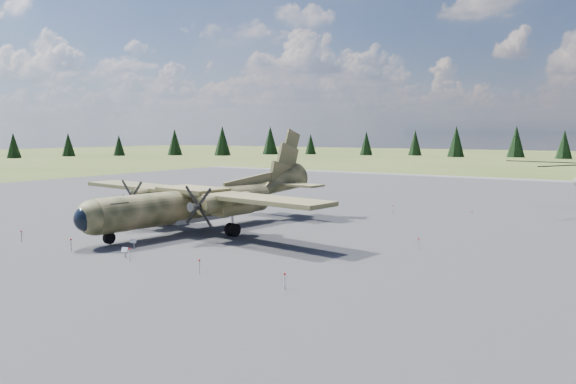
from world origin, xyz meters
The scene contains 7 objects.
ground centered at (0.00, 0.00, 0.00)m, with size 500.00×500.00×0.00m, color #58602A.
apron centered at (0.00, 10.00, 0.00)m, with size 120.00×120.00×0.04m, color slate.
transport_plane centered at (-2.10, -1.85, 2.65)m, with size 27.99×25.26×9.21m.
info_placard_left centered at (-0.90, -10.58, 0.46)m, with size 0.48×0.31×0.70m.
info_placard_right centered at (0.93, -12.96, 0.46)m, with size 0.47×0.29×0.69m.
barrier_fence centered at (-0.46, -0.08, 0.51)m, with size 33.12×29.62×0.85m.
treeline centered at (-4.09, 5.52, 4.69)m, with size 336.05×341.11×10.98m.
Camera 1 is at (29.94, -37.86, 8.25)m, focal length 35.00 mm.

